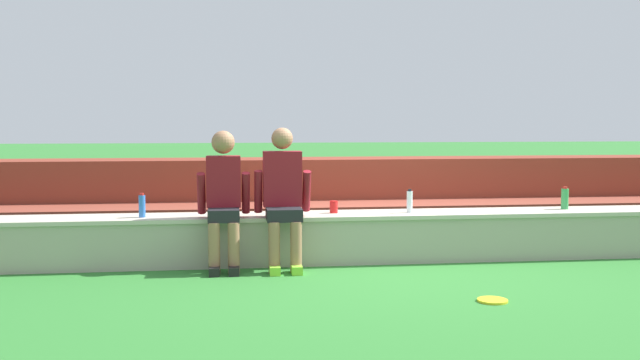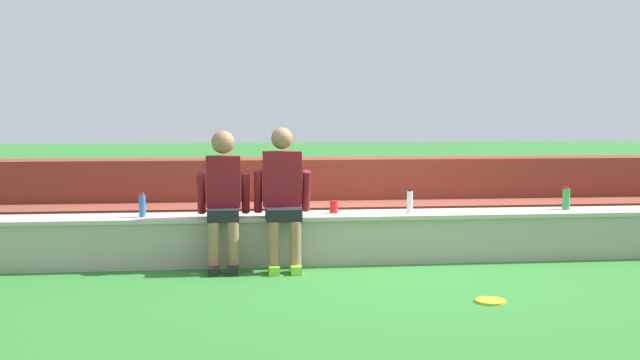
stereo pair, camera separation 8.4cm
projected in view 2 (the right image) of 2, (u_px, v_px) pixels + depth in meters
name	position (u px, v px, depth m)	size (l,w,h in m)	color
ground_plane	(379.00, 265.00, 7.12)	(80.00, 80.00, 0.00)	#2D752D
stone_seating_wall	(374.00, 235.00, 7.37)	(9.66, 0.58, 0.49)	#A8A08E
brick_bleachers	(352.00, 205.00, 8.73)	(12.39, 1.45, 0.97)	brown
person_left_of_center	(223.00, 195.00, 6.89)	(0.51, 0.58, 1.34)	#996B4C
person_center	(283.00, 194.00, 6.94)	(0.56, 0.59, 1.37)	#996B4C
water_bottle_mid_left	(410.00, 202.00, 7.35)	(0.06, 0.06, 0.24)	silver
water_bottle_near_left	(142.00, 206.00, 7.02)	(0.06, 0.06, 0.24)	blue
water_bottle_center_gap	(566.00, 199.00, 7.62)	(0.08, 0.08, 0.24)	green
plastic_cup_middle	(334.00, 207.00, 7.33)	(0.08, 0.08, 0.12)	red
frisbee	(491.00, 301.00, 5.67)	(0.24, 0.24, 0.02)	yellow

